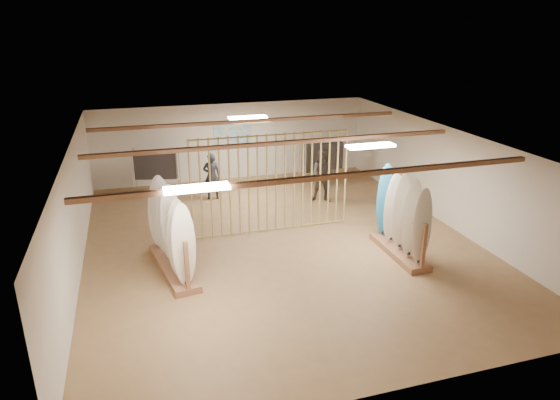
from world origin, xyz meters
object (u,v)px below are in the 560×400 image
object	(u,v)px
rack_right	(401,228)
clothing_rack_a	(156,165)
shopper_a	(212,173)
clothing_rack_b	(322,156)
rack_left	(171,242)
shopper_b	(324,172)

from	to	relation	value
rack_right	clothing_rack_a	bearing A→B (deg)	130.73
rack_right	shopper_a	world-z (taller)	rack_right
clothing_rack_b	rack_left	bearing A→B (deg)	-146.02
rack_left	clothing_rack_a	size ratio (longest dim) A/B	1.70
rack_right	shopper_b	bearing A→B (deg)	95.88
rack_left	clothing_rack_a	world-z (taller)	rack_left
rack_right	clothing_rack_b	size ratio (longest dim) A/B	1.32
clothing_rack_a	rack_left	bearing A→B (deg)	-76.86
rack_left	shopper_a	distance (m)	5.07
shopper_b	rack_right	bearing A→B (deg)	-56.88
rack_left	clothing_rack_b	xyz separation A→B (m)	(5.73, 4.98, 0.36)
shopper_a	rack_left	bearing A→B (deg)	80.80
clothing_rack_b	shopper_b	size ratio (longest dim) A/B	0.84
rack_right	clothing_rack_b	distance (m)	5.78
clothing_rack_a	clothing_rack_b	xyz separation A→B (m)	(5.69, -0.74, 0.05)
clothing_rack_a	clothing_rack_b	size ratio (longest dim) A/B	0.95
rack_right	shopper_b	world-z (taller)	rack_right
clothing_rack_b	rack_right	bearing A→B (deg)	-98.48
rack_right	clothing_rack_b	xyz separation A→B (m)	(0.14, 5.77, 0.37)
clothing_rack_a	shopper_b	bearing A→B (deg)	-10.64
clothing_rack_b	shopper_a	world-z (taller)	shopper_a
shopper_a	shopper_b	distance (m)	3.67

